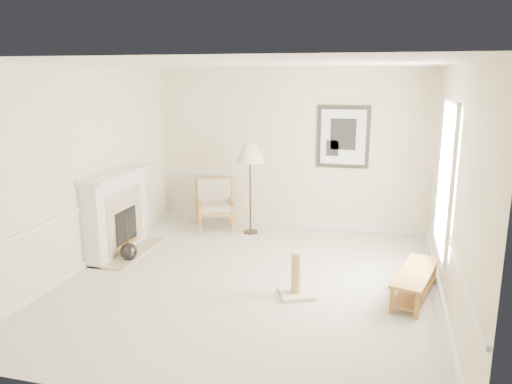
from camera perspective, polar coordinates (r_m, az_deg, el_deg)
ground at (r=6.96m, az=-0.64°, el=-10.15°), size 5.50×5.50×0.00m
room at (r=6.49m, az=0.68°, el=5.30°), size 5.04×5.54×2.92m
fireplace at (r=8.16m, az=-15.56°, el=-2.34°), size 0.64×1.64×1.31m
floor_vase at (r=7.88m, az=-14.36°, el=-6.64°), size 0.26×0.26×0.76m
armchair at (r=9.26m, az=-4.72°, el=-1.10°), size 0.90×0.93×0.89m
floor_lamp at (r=8.67m, az=-0.66°, el=4.19°), size 0.62×0.62×1.61m
bench at (r=6.70m, az=17.72°, el=-9.52°), size 0.67×1.32×0.36m
scratching_post at (r=6.48m, az=4.64°, el=-10.21°), size 0.55×0.55×0.60m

